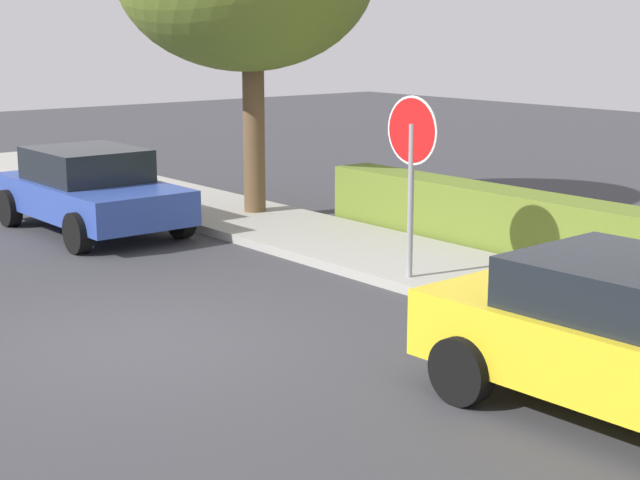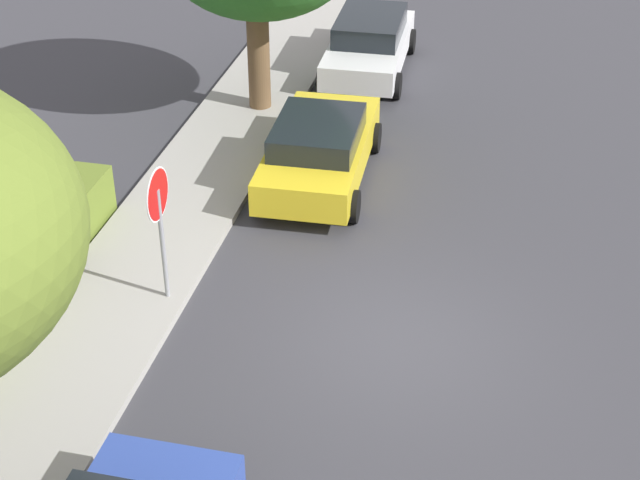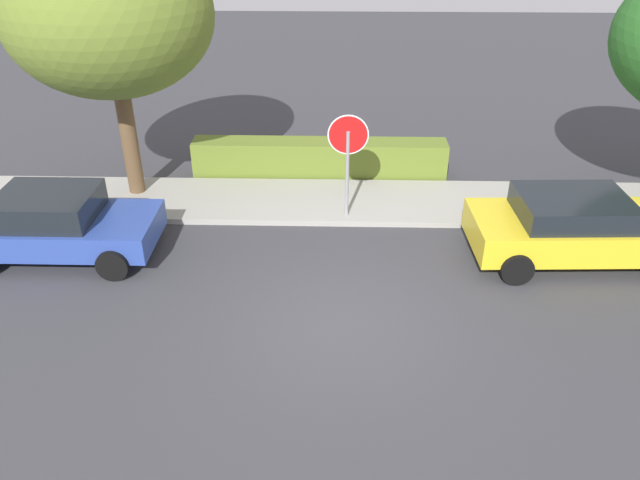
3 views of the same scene
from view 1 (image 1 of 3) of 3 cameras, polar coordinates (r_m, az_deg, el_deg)
The scene contains 6 objects.
ground_plane at distance 10.98m, azimuth -10.09°, elevation -5.87°, with size 60.00×60.00×0.00m, color #38383D.
sidewalk_curb at distance 13.73m, azimuth 7.24°, elevation -1.78°, with size 32.00×2.26×0.14m, color #9E9B93.
stop_sign at distance 12.76m, azimuth 5.35°, elevation 4.93°, with size 0.89×0.08×2.53m.
parked_car_blue at distance 16.87m, azimuth -13.22°, elevation 2.88°, with size 3.98×2.04×1.40m.
fire_hydrant at distance 21.03m, azimuth -13.81°, elevation 3.68°, with size 0.30×0.22×0.72m.
front_yard_hedge at distance 15.14m, azimuth 9.95°, elevation 1.13°, with size 6.56×0.75×1.01m.
Camera 1 is at (9.19, -4.96, 3.40)m, focal length 55.00 mm.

